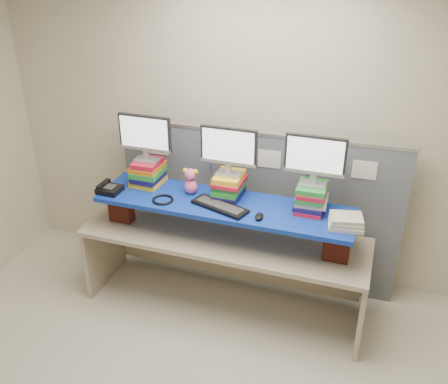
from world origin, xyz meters
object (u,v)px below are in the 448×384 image
(desk, at_px, (224,250))
(monitor_left, at_px, (145,135))
(monitor_right, at_px, (315,158))
(monitor_center, at_px, (229,148))
(keyboard, at_px, (220,206))
(desk_phone, at_px, (109,189))
(blue_board, at_px, (224,205))

(desk, distance_m, monitor_left, 1.19)
(monitor_left, bearing_deg, monitor_right, 0.00)
(monitor_center, height_order, keyboard, monitor_center)
(keyboard, height_order, desk_phone, desk_phone)
(blue_board, xyz_separation_m, monitor_left, (-0.74, 0.15, 0.48))
(monitor_left, relative_size, monitor_right, 1.00)
(desk, relative_size, keyboard, 4.92)
(monitor_right, xyz_separation_m, desk_phone, (-1.70, -0.18, -0.42))
(desk, relative_size, monitor_center, 5.27)
(monitor_left, relative_size, monitor_center, 1.00)
(monitor_center, bearing_deg, monitor_right, 0.00)
(blue_board, height_order, monitor_left, monitor_left)
(desk, relative_size, desk_phone, 12.35)
(monitor_right, bearing_deg, keyboard, -163.15)
(desk_phone, bearing_deg, blue_board, 8.90)
(monitor_left, distance_m, desk_phone, 0.56)
(desk, bearing_deg, keyboard, -92.73)
(desk, height_order, monitor_left, monitor_left)
(desk, height_order, monitor_center, monitor_center)
(desk, xyz_separation_m, blue_board, (-0.00, 0.00, 0.45))
(blue_board, distance_m, monitor_left, 0.89)
(desk, relative_size, blue_board, 1.16)
(keyboard, bearing_deg, desk_phone, -159.73)
(blue_board, relative_size, monitor_right, 4.55)
(keyboard, bearing_deg, blue_board, 105.44)
(desk, xyz_separation_m, keyboard, (-0.01, -0.09, 0.48))
(monitor_left, bearing_deg, desk, -9.05)
(desk_phone, bearing_deg, keyboard, 3.60)
(desk, xyz_separation_m, monitor_right, (0.70, 0.09, 0.92))
(desk, distance_m, monitor_right, 1.16)
(monitor_right, bearing_deg, desk, -170.31)
(monitor_right, bearing_deg, monitor_left, -180.00)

